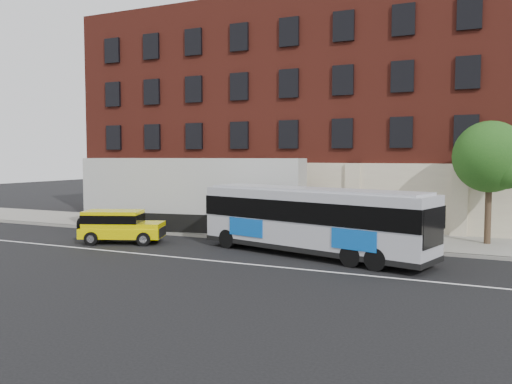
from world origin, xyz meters
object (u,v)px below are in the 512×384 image
at_px(city_bus, 312,219).
at_px(shipping_container, 193,196).
at_px(sign_pole, 101,206).
at_px(yellow_suv, 119,224).
at_px(street_tree, 491,160).

bearing_deg(city_bus, shipping_container, 155.08).
bearing_deg(city_bus, sign_pole, 169.65).
bearing_deg(city_bus, yellow_suv, -174.88).
relative_size(sign_pole, city_bus, 0.22).
bearing_deg(shipping_container, sign_pole, -165.93).
height_order(street_tree, city_bus, street_tree).
distance_m(city_bus, shipping_container, 9.83).
bearing_deg(street_tree, city_bus, -140.60).
xyz_separation_m(sign_pole, city_bus, (14.71, -2.69, 0.27)).
xyz_separation_m(street_tree, yellow_suv, (-17.74, -6.96, -3.42)).
xyz_separation_m(yellow_suv, shipping_container, (1.49, 5.07, 1.21)).
bearing_deg(yellow_suv, street_tree, 21.42).
relative_size(city_bus, shipping_container, 0.85).
bearing_deg(shipping_container, yellow_suv, -106.42).
xyz_separation_m(city_bus, yellow_suv, (-10.40, -0.93, -0.73)).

